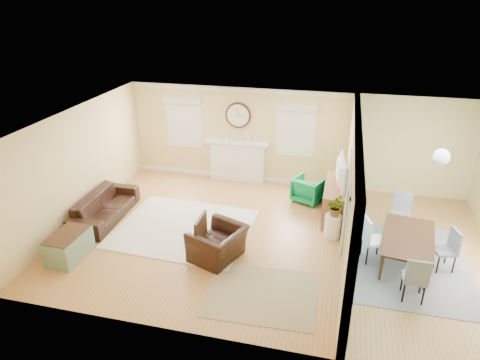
# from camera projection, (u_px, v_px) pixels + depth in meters

# --- Properties ---
(floor) EXTENTS (9.00, 9.00, 0.00)m
(floor) POSITION_uv_depth(u_px,v_px,m) (273.00, 240.00, 9.23)
(floor) COLOR #A2743C
(floor) RESTS_ON ground
(wall_back) EXTENTS (9.00, 0.02, 2.60)m
(wall_back) POSITION_uv_depth(u_px,v_px,m) (293.00, 139.00, 11.34)
(wall_back) COLOR #E8C385
(wall_back) RESTS_ON ground
(wall_front) EXTENTS (9.00, 0.02, 2.60)m
(wall_front) POSITION_uv_depth(u_px,v_px,m) (240.00, 273.00, 6.03)
(wall_front) COLOR #E8C385
(wall_front) RESTS_ON ground
(wall_left) EXTENTS (0.02, 6.00, 2.60)m
(wall_left) POSITION_uv_depth(u_px,v_px,m) (78.00, 165.00, 9.66)
(wall_left) COLOR #E8C385
(wall_left) RESTS_ON ground
(ceiling) EXTENTS (9.00, 6.00, 0.02)m
(ceiling) POSITION_uv_depth(u_px,v_px,m) (277.00, 124.00, 8.15)
(ceiling) COLOR white
(ceiling) RESTS_ON wall_back
(partition) EXTENTS (0.17, 6.00, 2.60)m
(partition) POSITION_uv_depth(u_px,v_px,m) (351.00, 185.00, 8.59)
(partition) COLOR #E8C385
(partition) RESTS_ON ground
(fireplace) EXTENTS (1.70, 0.30, 1.17)m
(fireplace) POSITION_uv_depth(u_px,v_px,m) (237.00, 160.00, 11.85)
(fireplace) COLOR white
(fireplace) RESTS_ON ground
(wall_clock) EXTENTS (0.70, 0.07, 0.70)m
(wall_clock) POSITION_uv_depth(u_px,v_px,m) (238.00, 115.00, 11.41)
(wall_clock) COLOR #3F2817
(wall_clock) RESTS_ON wall_back
(window_left) EXTENTS (1.05, 0.13, 1.42)m
(window_left) POSITION_uv_depth(u_px,v_px,m) (184.00, 118.00, 11.81)
(window_left) COLOR white
(window_left) RESTS_ON wall_back
(window_right) EXTENTS (1.05, 0.13, 1.42)m
(window_right) POSITION_uv_depth(u_px,v_px,m) (296.00, 126.00, 11.14)
(window_right) COLOR white
(window_right) RESTS_ON wall_back
(pendant) EXTENTS (0.30, 0.30, 0.55)m
(pendant) POSITION_uv_depth(u_px,v_px,m) (441.00, 157.00, 7.67)
(pendant) COLOR gold
(pendant) RESTS_ON ceiling
(rug_cream) EXTENTS (3.03, 2.66, 0.02)m
(rug_cream) POSITION_uv_depth(u_px,v_px,m) (184.00, 228.00, 9.66)
(rug_cream) COLOR beige
(rug_cream) RESTS_ON floor
(rug_jute) EXTENTS (2.00, 1.66, 0.01)m
(rug_jute) POSITION_uv_depth(u_px,v_px,m) (261.00, 294.00, 7.60)
(rug_jute) COLOR tan
(rug_jute) RESTS_ON floor
(rug_grey) EXTENTS (2.37, 2.97, 0.01)m
(rug_grey) POSITION_uv_depth(u_px,v_px,m) (405.00, 262.00, 8.46)
(rug_grey) COLOR slate
(rug_grey) RESTS_ON floor
(sofa) EXTENTS (0.88, 2.11, 0.61)m
(sofa) POSITION_uv_depth(u_px,v_px,m) (105.00, 207.00, 9.97)
(sofa) COLOR black
(sofa) RESTS_ON floor
(eames_chair) EXTENTS (1.20, 1.28, 0.67)m
(eames_chair) POSITION_uv_depth(u_px,v_px,m) (218.00, 244.00, 8.48)
(eames_chair) COLOR black
(eames_chair) RESTS_ON floor
(green_chair) EXTENTS (0.90, 0.91, 0.64)m
(green_chair) POSITION_uv_depth(u_px,v_px,m) (308.00, 189.00, 10.78)
(green_chair) COLOR #10834A
(green_chair) RESTS_ON floor
(trunk) EXTENTS (0.59, 0.94, 0.54)m
(trunk) POSITION_uv_depth(u_px,v_px,m) (69.00, 246.00, 8.52)
(trunk) COLOR gray
(trunk) RESTS_ON floor
(credenza) EXTENTS (0.55, 1.62, 0.80)m
(credenza) POSITION_uv_depth(u_px,v_px,m) (335.00, 200.00, 10.06)
(credenza) COLOR brown
(credenza) RESTS_ON floor
(tv) EXTENTS (0.27, 1.16, 0.66)m
(tv) POSITION_uv_depth(u_px,v_px,m) (337.00, 172.00, 9.76)
(tv) COLOR black
(tv) RESTS_ON credenza
(garden_stool) EXTENTS (0.36, 0.36, 0.53)m
(garden_stool) POSITION_uv_depth(u_px,v_px,m) (333.00, 226.00, 9.25)
(garden_stool) COLOR white
(garden_stool) RESTS_ON floor
(potted_plant) EXTENTS (0.37, 0.41, 0.41)m
(potted_plant) POSITION_uv_depth(u_px,v_px,m) (335.00, 207.00, 9.05)
(potted_plant) COLOR #337F33
(potted_plant) RESTS_ON garden_stool
(dining_table) EXTENTS (1.19, 1.81, 0.59)m
(dining_table) POSITION_uv_depth(u_px,v_px,m) (408.00, 250.00, 8.34)
(dining_table) COLOR #3F2817
(dining_table) RESTS_ON floor
(dining_chair_n) EXTENTS (0.41, 0.41, 0.90)m
(dining_chair_n) POSITION_uv_depth(u_px,v_px,m) (401.00, 211.00, 9.30)
(dining_chair_n) COLOR slate
(dining_chair_n) RESTS_ON floor
(dining_chair_s) EXTENTS (0.39, 0.39, 0.88)m
(dining_chair_s) POSITION_uv_depth(u_px,v_px,m) (415.00, 274.00, 7.29)
(dining_chair_s) COLOR slate
(dining_chair_s) RESTS_ON floor
(dining_chair_w) EXTENTS (0.53, 0.53, 0.95)m
(dining_chair_w) POSITION_uv_depth(u_px,v_px,m) (375.00, 236.00, 8.32)
(dining_chair_w) COLOR white
(dining_chair_w) RESTS_ON floor
(dining_chair_e) EXTENTS (0.47, 0.47, 0.86)m
(dining_chair_e) POSITION_uv_depth(u_px,v_px,m) (445.00, 247.00, 8.08)
(dining_chair_e) COLOR slate
(dining_chair_e) RESTS_ON floor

